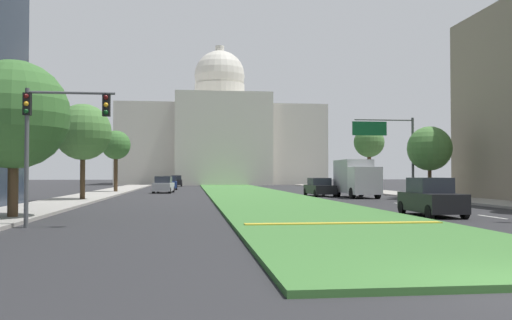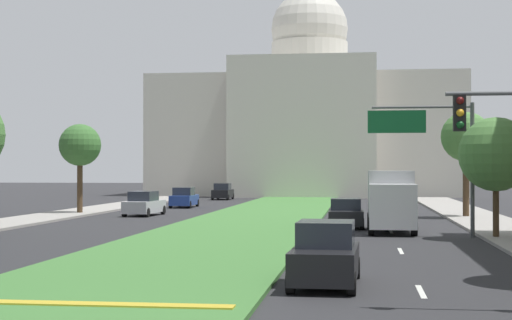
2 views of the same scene
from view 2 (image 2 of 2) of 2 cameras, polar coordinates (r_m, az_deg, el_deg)
ground_plane at (r=57.81m, az=0.73°, el=-3.91°), size 260.00×260.00×0.00m
grass_median at (r=52.83m, az=0.11°, el=-4.14°), size 8.31×90.33×0.14m
median_curb_nose at (r=19.67m, az=-12.53°, el=-9.80°), size 7.48×0.50×0.04m
lane_dashes_right at (r=41.21m, az=9.56°, el=-5.21°), size 0.16×37.74×0.01m
sidewalk_left at (r=51.79m, az=-16.51°, el=-4.18°), size 4.00×90.33×0.15m
sidewalk_right at (r=48.04m, az=16.51°, el=-4.46°), size 4.00×90.33×0.15m
capitol_building at (r=106.92m, az=3.74°, el=2.25°), size 38.52×28.77×27.89m
overhead_guide_sign at (r=40.20m, az=12.35°, el=1.27°), size 5.09×0.20×6.50m
street_tree_right_mid at (r=39.51m, az=16.46°, el=0.37°), size 3.47×3.47×5.73m
street_tree_left_far at (r=60.26m, az=-12.24°, el=0.97°), size 3.05×3.05×6.57m
street_tree_right_far at (r=56.17m, az=14.50°, el=1.53°), size 3.32×3.32×7.13m
sedan_lead_stopped at (r=23.23m, az=4.90°, el=-6.70°), size 1.95×4.33×1.82m
sedan_midblock at (r=46.22m, az=6.31°, el=-3.77°), size 2.06×4.66×1.63m
sedan_distant at (r=57.94m, az=-7.85°, el=-3.09°), size 2.14×4.56×1.73m
sedan_far_horizon at (r=69.97m, az=-5.06°, el=-2.67°), size 1.91×4.58×1.73m
sedan_very_far at (r=87.47m, az=-2.34°, el=-2.26°), size 1.87×4.28×1.76m
box_truck_delivery at (r=43.09m, az=9.43°, el=-2.78°), size 2.40×6.40×3.20m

